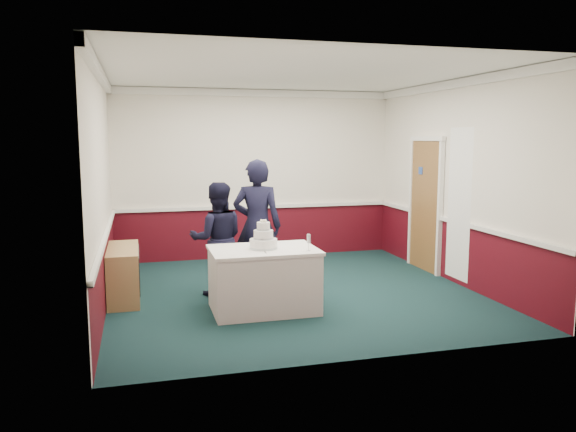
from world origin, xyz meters
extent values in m
plane|color=#132D30|center=(0.00, 0.00, 0.00)|extent=(5.00, 5.00, 0.00)
cube|color=white|center=(0.00, 2.48, 1.50)|extent=(5.00, 0.05, 3.00)
cube|color=white|center=(-2.48, 0.00, 1.50)|extent=(0.05, 5.00, 3.00)
cube|color=white|center=(2.48, 0.00, 1.50)|extent=(0.05, 5.00, 3.00)
cube|color=white|center=(0.00, 0.00, 2.98)|extent=(5.00, 5.00, 0.05)
cube|color=#4B0A13|center=(0.00, 2.48, 0.45)|extent=(5.00, 0.02, 0.90)
cube|color=white|center=(0.00, 2.47, 0.92)|extent=(4.98, 0.05, 0.06)
cube|color=white|center=(0.00, 2.46, 2.93)|extent=(5.00, 0.08, 0.12)
cube|color=olive|center=(2.46, 0.80, 1.05)|extent=(0.05, 0.90, 2.10)
cube|color=#234799|center=(2.44, 0.95, 1.62)|extent=(0.01, 0.12, 0.12)
cube|color=white|center=(2.42, -0.25, 1.20)|extent=(0.02, 0.60, 2.20)
cube|color=#9D7B4C|center=(-2.28, 0.27, 0.35)|extent=(0.40, 1.20, 0.70)
cube|color=black|center=(-2.07, 0.27, 0.40)|extent=(0.01, 1.00, 0.50)
cube|color=white|center=(-0.57, -0.70, 0.38)|extent=(1.28, 0.88, 0.76)
cube|color=white|center=(-0.57, -0.70, 0.77)|extent=(1.32, 0.92, 0.04)
cylinder|color=white|center=(-0.57, -0.70, 0.85)|extent=(0.34, 0.34, 0.12)
cylinder|color=silver|center=(-0.57, -0.70, 0.80)|extent=(0.35, 0.35, 0.03)
cylinder|color=white|center=(-0.57, -0.70, 0.97)|extent=(0.24, 0.24, 0.11)
cylinder|color=silver|center=(-0.57, -0.70, 0.92)|extent=(0.25, 0.25, 0.02)
cylinder|color=white|center=(-0.57, -0.70, 1.07)|extent=(0.16, 0.16, 0.10)
cylinder|color=silver|center=(-0.57, -0.70, 1.03)|extent=(0.17, 0.17, 0.02)
sphere|color=#EDE5C9|center=(-0.57, -0.70, 1.14)|extent=(0.03, 0.03, 0.03)
sphere|color=#EDE5C9|center=(-0.55, -0.68, 1.14)|extent=(0.03, 0.03, 0.03)
sphere|color=#EDE5C9|center=(-0.59, -0.67, 1.14)|extent=(0.03, 0.03, 0.03)
sphere|color=#EDE5C9|center=(-0.56, -0.72, 1.14)|extent=(0.03, 0.03, 0.03)
sphere|color=#EDE5C9|center=(-0.60, -0.71, 1.14)|extent=(0.03, 0.03, 0.03)
cube|color=silver|center=(-0.60, -0.90, 0.79)|extent=(0.02, 0.22, 0.00)
cylinder|color=silver|center=(-0.07, -0.98, 0.79)|extent=(0.05, 0.05, 0.01)
cylinder|color=silver|center=(-0.07, -0.98, 0.84)|extent=(0.01, 0.01, 0.09)
cylinder|color=silver|center=(-0.07, -0.98, 0.94)|extent=(0.04, 0.04, 0.11)
imported|color=black|center=(-1.03, 0.16, 0.78)|extent=(0.81, 0.66, 1.56)
imported|color=black|center=(-0.46, 0.21, 0.93)|extent=(0.79, 0.64, 1.86)
camera|label=1|loc=(-2.05, -7.38, 2.15)|focal=35.00mm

